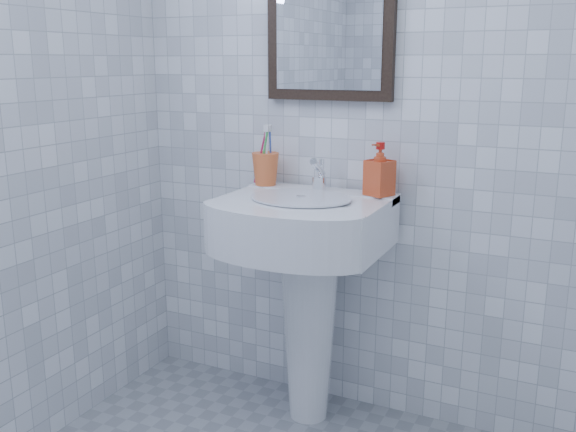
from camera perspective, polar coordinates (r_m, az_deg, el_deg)
The scene contains 6 objects.
wall_back at distance 2.41m, azimuth 10.11°, elevation 10.18°, with size 2.20×0.02×2.50m, color white.
washbasin at distance 2.42m, azimuth 1.68°, elevation -4.97°, with size 0.59×0.43×0.91m.
faucet at distance 2.43m, azimuth 2.78°, elevation 3.47°, with size 0.05×0.11×0.13m.
toothbrush_cup at distance 2.54m, azimuth -2.01°, elevation 4.21°, with size 0.11×0.11×0.13m, color orange, non-canonical shape.
soap_dispenser at distance 2.36m, azimuth 8.15°, elevation 4.13°, with size 0.09×0.09×0.19m, color #B83212.
wall_mirror at distance 2.48m, azimuth 3.74°, elevation 17.39°, with size 0.50×0.04×0.62m.
Camera 1 is at (0.65, -1.11, 1.39)m, focal length 40.00 mm.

